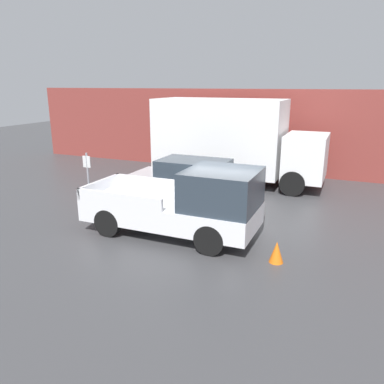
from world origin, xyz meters
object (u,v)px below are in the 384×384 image
(delivery_truck, at_px, (231,139))
(traffic_cone, at_px, (277,252))
(pickup_truck, at_px, (186,204))
(car, at_px, (191,181))
(parking_sign, at_px, (88,178))
(newspaper_box, at_px, (290,165))

(delivery_truck, height_order, traffic_cone, delivery_truck)
(pickup_truck, distance_m, traffic_cone, 2.93)
(pickup_truck, bearing_deg, car, 110.58)
(pickup_truck, relative_size, traffic_cone, 9.25)
(car, bearing_deg, traffic_cone, -42.92)
(traffic_cone, bearing_deg, delivery_truck, 116.02)
(parking_sign, relative_size, traffic_cone, 3.71)
(newspaper_box, distance_m, traffic_cone, 9.35)
(pickup_truck, xyz_separation_m, car, (-1.09, 2.90, -0.14))
(traffic_cone, bearing_deg, parking_sign, 167.97)
(pickup_truck, relative_size, newspaper_box, 4.44)
(car, distance_m, parking_sign, 3.66)
(car, height_order, newspaper_box, car)
(pickup_truck, xyz_separation_m, traffic_cone, (2.76, -0.68, -0.70))
(pickup_truck, height_order, car, pickup_truck)
(traffic_cone, bearing_deg, car, 137.08)
(delivery_truck, distance_m, traffic_cone, 8.17)
(parking_sign, height_order, traffic_cone, parking_sign)
(car, distance_m, newspaper_box, 6.30)
(delivery_truck, height_order, parking_sign, delivery_truck)
(pickup_truck, distance_m, delivery_truck, 6.63)
(car, xyz_separation_m, delivery_truck, (0.34, 3.61, 1.10))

